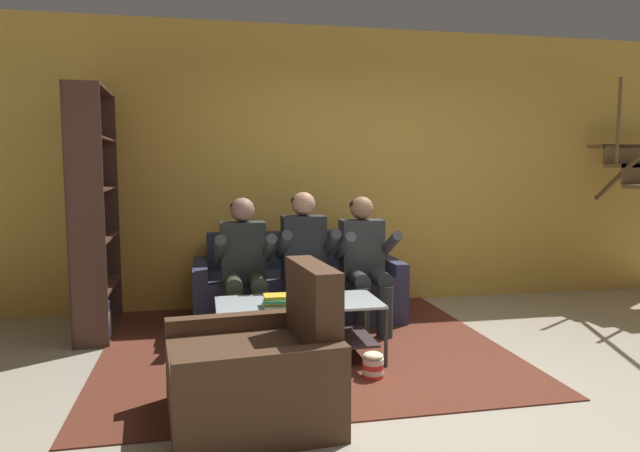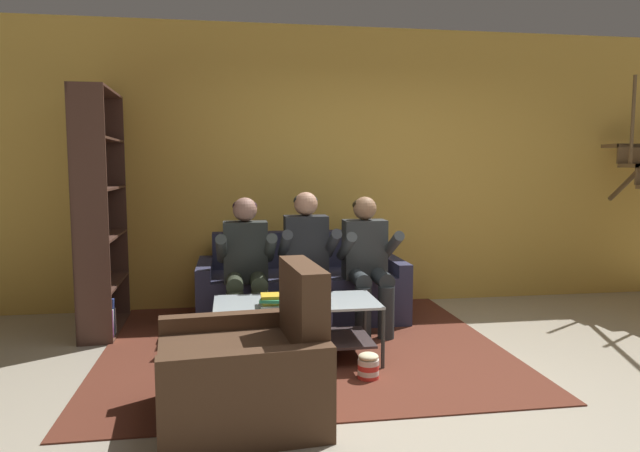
# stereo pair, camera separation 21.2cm
# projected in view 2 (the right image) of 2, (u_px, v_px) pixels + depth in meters

# --- Properties ---
(ground) EXTENTS (16.80, 16.80, 0.00)m
(ground) POSITION_uv_depth(u_px,v_px,m) (430.00, 387.00, 3.81)
(ground) COLOR #AEA592
(back_partition) EXTENTS (8.40, 0.12, 2.90)m
(back_partition) POSITION_uv_depth(u_px,v_px,m) (353.00, 168.00, 6.07)
(back_partition) COLOR gold
(back_partition) RESTS_ON ground
(couch) EXTENTS (1.94, 0.87, 0.81)m
(couch) POSITION_uv_depth(u_px,v_px,m) (301.00, 289.00, 5.49)
(couch) COLOR #30314B
(couch) RESTS_ON ground
(person_seated_left) EXTENTS (0.50, 0.58, 1.20)m
(person_seated_left) POSITION_uv_depth(u_px,v_px,m) (246.00, 261.00, 4.87)
(person_seated_left) COLOR #2A2F21
(person_seated_left) RESTS_ON ground
(person_seated_middle) EXTENTS (0.50, 0.58, 1.24)m
(person_seated_middle) POSITION_uv_depth(u_px,v_px,m) (308.00, 257.00, 4.96)
(person_seated_middle) COLOR #282132
(person_seated_middle) RESTS_ON ground
(person_seated_right) EXTENTS (0.50, 0.58, 1.20)m
(person_seated_right) POSITION_uv_depth(u_px,v_px,m) (367.00, 258.00, 5.04)
(person_seated_right) COLOR #292F32
(person_seated_right) RESTS_ON ground
(coffee_table) EXTENTS (1.22, 0.59, 0.46)m
(coffee_table) POSITION_uv_depth(u_px,v_px,m) (295.00, 321.00, 4.28)
(coffee_table) COLOR #B3C1C5
(coffee_table) RESTS_ON ground
(area_rug) EXTENTS (3.16, 3.16, 0.01)m
(area_rug) POSITION_uv_depth(u_px,v_px,m) (301.00, 340.00, 4.80)
(area_rug) COLOR #5B2A1D
(area_rug) RESTS_ON ground
(vase) EXTENTS (0.11, 0.11, 0.24)m
(vase) POSITION_uv_depth(u_px,v_px,m) (309.00, 286.00, 4.28)
(vase) COLOR maroon
(vase) RESTS_ON coffee_table
(book_stack) EXTENTS (0.25, 0.20, 0.08)m
(book_stack) POSITION_uv_depth(u_px,v_px,m) (275.00, 300.00, 4.12)
(book_stack) COLOR silver
(book_stack) RESTS_ON coffee_table
(bookshelf) EXTENTS (0.31, 1.00, 2.13)m
(bookshelf) POSITION_uv_depth(u_px,v_px,m) (95.00, 225.00, 5.01)
(bookshelf) COLOR #4C3026
(bookshelf) RESTS_ON ground
(armchair) EXTENTS (0.99, 0.97, 0.90)m
(armchair) POSITION_uv_depth(u_px,v_px,m) (247.00, 371.00, 3.31)
(armchair) COLOR #4A3120
(armchair) RESTS_ON ground
(popcorn_tub) EXTENTS (0.15, 0.15, 0.19)m
(popcorn_tub) POSITION_uv_depth(u_px,v_px,m) (368.00, 366.00, 3.93)
(popcorn_tub) COLOR red
(popcorn_tub) RESTS_ON ground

